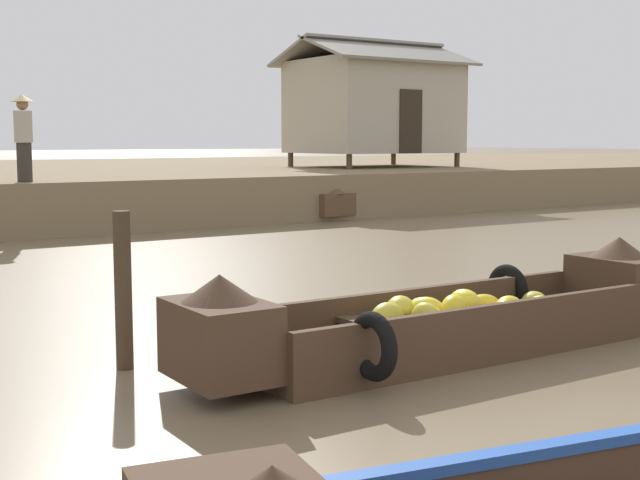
{
  "coord_description": "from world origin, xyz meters",
  "views": [
    {
      "loc": [
        -3.67,
        -1.9,
        1.85
      ],
      "look_at": [
        1.64,
        6.06,
        0.75
      ],
      "focal_mm": 48.9,
      "sensor_mm": 36.0,
      "label": 1
    }
  ],
  "objects": [
    {
      "name": "fishing_skiff_distant",
      "position": [
        7.42,
        16.66,
        0.28
      ],
      "size": [
        2.22,
        4.75,
        0.83
      ],
      "color": "brown",
      "rests_on": "ground"
    },
    {
      "name": "stilt_house_mid_left",
      "position": [
        12.29,
        19.09,
        2.89
      ],
      "size": [
        5.08,
        3.94,
        3.77
      ],
      "color": "#4C3826",
      "rests_on": "riverbank_strip"
    },
    {
      "name": "mooring_post",
      "position": [
        -1.15,
        4.75,
        0.65
      ],
      "size": [
        0.14,
        0.14,
        1.29
      ],
      "primitive_type": "cylinder",
      "color": "#423323",
      "rests_on": "ground"
    },
    {
      "name": "vendor_person",
      "position": [
        0.89,
        15.08,
        1.98
      ],
      "size": [
        0.44,
        0.44,
        1.66
      ],
      "color": "#332D28",
      "rests_on": "riverbank_strip"
    },
    {
      "name": "ground_plane",
      "position": [
        0.0,
        10.0,
        0.0
      ],
      "size": [
        300.0,
        300.0,
        0.0
      ],
      "primitive_type": "plane",
      "color": "#726047"
    },
    {
      "name": "banana_boat",
      "position": [
        1.39,
        3.64,
        0.32
      ],
      "size": [
        5.08,
        1.69,
        0.89
      ],
      "color": "#473323",
      "rests_on": "ground"
    }
  ]
}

